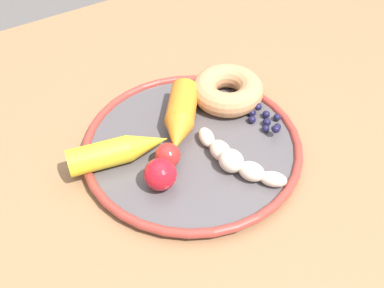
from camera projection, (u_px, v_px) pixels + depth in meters
dining_table at (217, 196)px, 0.66m from camera, size 1.20×0.97×0.71m
plate at (192, 145)px, 0.62m from camera, size 0.30×0.30×0.02m
banana at (235, 159)px, 0.58m from camera, size 0.06×0.14×0.03m
carrot_orange at (181, 117)px, 0.63m from camera, size 0.11×0.12×0.04m
carrot_yellow at (119, 151)px, 0.59m from camera, size 0.14×0.06×0.04m
donut at (228, 90)px, 0.67m from camera, size 0.14×0.14×0.04m
blueberry_pile at (265, 120)px, 0.64m from camera, size 0.04×0.06×0.02m
tomato_near at (168, 155)px, 0.58m from camera, size 0.03×0.03×0.03m
tomato_mid at (162, 177)px, 0.55m from camera, size 0.04×0.04×0.04m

